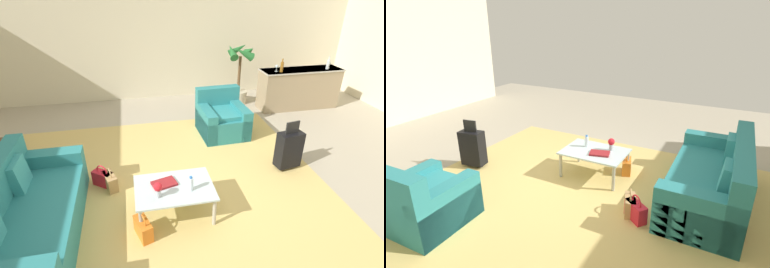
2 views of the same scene
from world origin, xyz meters
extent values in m
plane|color=#A89E89|center=(0.00, 0.00, 0.00)|extent=(12.00, 12.00, 0.00)
cube|color=tan|center=(-0.60, 0.20, 0.00)|extent=(5.20, 4.40, 0.01)
cube|color=teal|center=(-2.10, -0.60, 0.23)|extent=(0.98, 2.23, 0.45)
cube|color=teal|center=(-2.48, -0.60, 0.46)|extent=(0.22, 2.23, 0.92)
cube|color=teal|center=(-2.10, 0.40, 0.32)|extent=(0.98, 0.24, 0.64)
cube|color=teal|center=(-2.10, -1.60, 0.32)|extent=(0.98, 0.24, 0.64)
cube|color=teal|center=(-2.32, -0.10, 0.63)|extent=(0.17, 0.40, 0.41)
cube|color=teal|center=(-2.32, -1.10, 0.63)|extent=(0.13, 0.40, 0.40)
cube|color=teal|center=(0.90, 1.60, 0.22)|extent=(0.92, 0.96, 0.44)
cube|color=teal|center=(0.89, 1.96, 0.44)|extent=(0.89, 0.23, 0.88)
cube|color=teal|center=(1.24, 1.61, 0.30)|extent=(0.24, 0.94, 0.60)
cube|color=teal|center=(0.56, 1.59, 0.30)|extent=(0.24, 0.94, 0.60)
cube|color=teal|center=(0.90, 1.55, 0.48)|extent=(0.67, 0.69, 0.08)
cube|color=silver|center=(-0.40, -0.50, 0.43)|extent=(1.02, 0.73, 0.02)
cylinder|color=#ADA899|center=(-0.86, -0.19, 0.21)|extent=(0.05, 0.05, 0.41)
cylinder|color=#ADA899|center=(0.06, -0.19, 0.21)|extent=(0.05, 0.05, 0.41)
cylinder|color=#ADA899|center=(-0.86, -0.81, 0.21)|extent=(0.05, 0.05, 0.41)
cylinder|color=#ADA899|center=(0.06, -0.81, 0.21)|extent=(0.05, 0.05, 0.41)
cylinder|color=silver|center=(-0.20, -0.60, 0.53)|extent=(0.06, 0.06, 0.18)
cylinder|color=#2D6BBC|center=(-0.20, -0.60, 0.63)|extent=(0.04, 0.04, 0.02)
cube|color=maroon|center=(-0.52, -0.42, 0.45)|extent=(0.35, 0.28, 0.03)
cylinder|color=#B2B7BC|center=(-0.62, -0.65, 0.49)|extent=(0.07, 0.07, 0.10)
sphere|color=red|center=(-0.62, -0.65, 0.59)|extent=(0.11, 0.11, 0.11)
cube|color=black|center=(1.60, 0.20, 0.35)|extent=(0.43, 0.28, 0.60)
cube|color=black|center=(1.60, 0.20, 0.75)|extent=(0.24, 0.06, 0.20)
cylinder|color=black|center=(1.46, 0.18, 0.03)|extent=(0.03, 0.05, 0.05)
cylinder|color=black|center=(1.74, 0.22, 0.03)|extent=(0.03, 0.05, 0.05)
cube|color=tan|center=(-1.27, 0.23, 0.12)|extent=(0.24, 0.35, 0.24)
torus|color=tan|center=(-1.27, 0.23, 0.26)|extent=(0.09, 0.19, 0.20)
cube|color=orange|center=(-0.84, -0.83, 0.12)|extent=(0.23, 0.35, 0.24)
torus|color=orange|center=(-0.84, -0.83, 0.26)|extent=(0.08, 0.19, 0.20)
cube|color=red|center=(-1.38, 0.33, 0.12)|extent=(0.34, 0.31, 0.24)
torus|color=red|center=(-1.38, 0.33, 0.26)|extent=(0.17, 0.14, 0.20)
camera|label=1|loc=(-0.82, -3.59, 2.84)|focal=28.00mm
camera|label=2|loc=(-2.25, 3.53, 2.40)|focal=28.00mm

